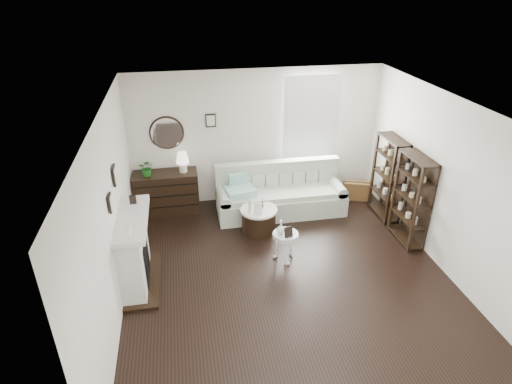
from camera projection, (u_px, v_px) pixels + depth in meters
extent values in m
plane|color=black|center=(288.00, 276.00, 6.78)|extent=(5.50, 5.50, 0.00)
plane|color=white|center=(295.00, 110.00, 5.53)|extent=(5.50, 5.50, 0.00)
plane|color=white|center=(256.00, 137.00, 8.56)|extent=(5.00, 0.00, 5.00)
plane|color=white|center=(370.00, 349.00, 3.75)|extent=(5.00, 0.00, 5.00)
plane|color=white|center=(111.00, 217.00, 5.76)|extent=(0.00, 5.50, 5.50)
plane|color=white|center=(449.00, 187.00, 6.56)|extent=(0.00, 5.50, 5.50)
cube|color=white|center=(310.00, 122.00, 8.60)|extent=(1.00, 0.02, 1.80)
cube|color=silver|center=(311.00, 123.00, 8.55)|extent=(1.15, 0.02, 1.90)
cylinder|color=silver|center=(167.00, 133.00, 8.16)|extent=(0.60, 0.03, 0.60)
cube|color=black|center=(211.00, 120.00, 8.20)|extent=(0.20, 0.03, 0.26)
cube|color=silver|center=(134.00, 252.00, 6.41)|extent=(0.34, 1.20, 1.10)
cube|color=black|center=(137.00, 260.00, 6.49)|extent=(0.30, 0.65, 0.70)
cube|color=silver|center=(132.00, 219.00, 6.16)|extent=(0.44, 1.35, 0.08)
cube|color=black|center=(143.00, 279.00, 6.67)|extent=(0.50, 1.40, 0.05)
cylinder|color=silver|center=(128.00, 227.00, 5.70)|extent=(0.08, 0.08, 0.22)
cube|color=black|center=(133.00, 200.00, 6.46)|extent=(0.10, 0.03, 0.14)
cube|color=black|center=(110.00, 203.00, 5.60)|extent=(0.03, 0.18, 0.24)
cube|color=black|center=(114.00, 175.00, 6.12)|extent=(0.03, 0.22, 0.28)
cube|color=black|center=(388.00, 178.00, 8.14)|extent=(0.30, 0.80, 1.60)
cylinder|color=beige|center=(391.00, 197.00, 8.04)|extent=(0.08, 0.08, 0.11)
cylinder|color=beige|center=(385.00, 191.00, 8.26)|extent=(0.08, 0.08, 0.11)
cylinder|color=beige|center=(379.00, 185.00, 8.48)|extent=(0.08, 0.08, 0.11)
cylinder|color=beige|center=(394.00, 178.00, 7.86)|extent=(0.08, 0.08, 0.11)
cylinder|color=beige|center=(388.00, 172.00, 8.08)|extent=(0.08, 0.08, 0.11)
cylinder|color=beige|center=(382.00, 167.00, 8.30)|extent=(0.08, 0.08, 0.11)
cylinder|color=beige|center=(397.00, 158.00, 7.67)|extent=(0.08, 0.08, 0.11)
cylinder|color=beige|center=(391.00, 153.00, 7.89)|extent=(0.08, 0.08, 0.11)
cylinder|color=beige|center=(385.00, 148.00, 8.11)|extent=(0.08, 0.08, 0.11)
cube|color=black|center=(412.00, 200.00, 7.35)|extent=(0.30, 0.80, 1.60)
cylinder|color=beige|center=(415.00, 221.00, 7.26)|extent=(0.08, 0.08, 0.11)
cylinder|color=beige|center=(408.00, 214.00, 7.47)|extent=(0.08, 0.08, 0.11)
cylinder|color=beige|center=(401.00, 207.00, 7.69)|extent=(0.08, 0.08, 0.11)
cylinder|color=beige|center=(419.00, 201.00, 7.07)|extent=(0.08, 0.08, 0.11)
cylinder|color=beige|center=(412.00, 194.00, 7.29)|extent=(0.08, 0.08, 0.11)
cylinder|color=beige|center=(405.00, 187.00, 7.51)|extent=(0.08, 0.08, 0.11)
cylinder|color=beige|center=(424.00, 179.00, 6.89)|extent=(0.08, 0.08, 0.11)
cylinder|color=beige|center=(416.00, 173.00, 7.11)|extent=(0.08, 0.08, 0.11)
cylinder|color=beige|center=(408.00, 167.00, 7.33)|extent=(0.08, 0.08, 0.11)
cube|color=#AAB39F|center=(281.00, 203.00, 8.49)|extent=(2.50, 0.86, 0.40)
cube|color=#AAB39F|center=(281.00, 193.00, 8.35)|extent=(2.16, 0.69, 0.10)
cube|color=#AAB39F|center=(277.00, 179.00, 8.60)|extent=(2.50, 0.19, 0.77)
cube|color=#AAB39F|center=(224.00, 206.00, 8.28)|extent=(0.21, 0.82, 0.50)
cube|color=#AAB39F|center=(335.00, 196.00, 8.65)|extent=(0.21, 0.82, 0.50)
cube|color=#278F61|center=(240.00, 191.00, 8.14)|extent=(0.62, 0.54, 0.14)
cube|color=brown|center=(357.00, 191.00, 8.98)|extent=(0.61, 0.38, 0.39)
cube|color=black|center=(167.00, 192.00, 8.45)|extent=(1.24, 0.52, 0.83)
cube|color=black|center=(168.00, 207.00, 8.30)|extent=(1.19, 0.01, 0.02)
cube|color=black|center=(166.00, 197.00, 8.19)|extent=(1.19, 0.01, 0.02)
cube|color=black|center=(165.00, 186.00, 8.09)|extent=(1.19, 0.01, 0.01)
imported|color=#1C621C|center=(147.00, 168.00, 8.09)|extent=(0.34, 0.31, 0.32)
cylinder|color=black|center=(259.00, 221.00, 7.85)|extent=(0.62, 0.62, 0.43)
cylinder|color=silver|center=(259.00, 210.00, 7.75)|extent=(0.68, 0.68, 0.04)
cylinder|color=silver|center=(286.00, 234.00, 6.94)|extent=(0.42, 0.42, 0.03)
cylinder|color=silver|center=(285.00, 236.00, 6.96)|extent=(0.43, 0.43, 0.02)
cylinder|color=silver|center=(285.00, 247.00, 7.06)|extent=(0.03, 0.03, 0.48)
cylinder|color=silver|center=(250.00, 204.00, 7.57)|extent=(0.07, 0.07, 0.32)
cube|color=white|center=(258.00, 209.00, 7.54)|extent=(0.16, 0.09, 0.20)
cube|color=black|center=(289.00, 232.00, 6.80)|extent=(0.14, 0.08, 0.18)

